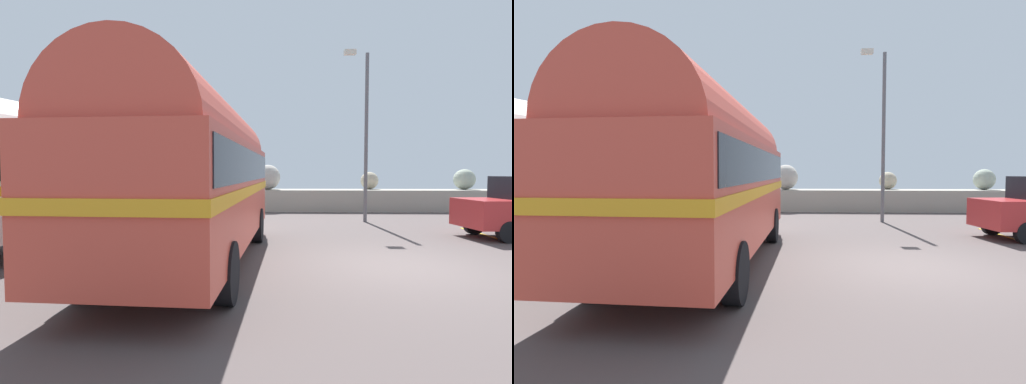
# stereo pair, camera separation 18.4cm
# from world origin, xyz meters

# --- Properties ---
(ground) EXTENTS (32.00, 26.00, 0.02)m
(ground) POSITION_xyz_m (0.00, 0.00, 0.01)
(ground) COLOR #504644
(breakwater) EXTENTS (31.36, 1.96, 2.42)m
(breakwater) POSITION_xyz_m (-0.22, 11.81, 0.69)
(breakwater) COLOR gray
(breakwater) RESTS_ON ground
(vintage_coach) EXTENTS (3.00, 8.73, 3.70)m
(vintage_coach) POSITION_xyz_m (-4.37, 0.26, 2.05)
(vintage_coach) COLOR black
(vintage_coach) RESTS_ON ground
(lamp_post) EXTENTS (1.06, 0.63, 6.66)m
(lamp_post) POSITION_xyz_m (0.99, 7.30, 3.74)
(lamp_post) COLOR #5B5B60
(lamp_post) RESTS_ON ground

